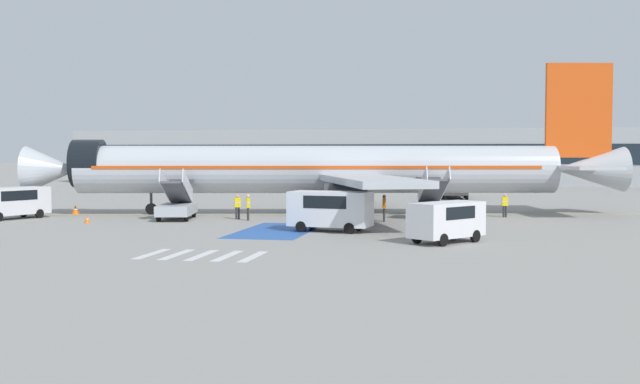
# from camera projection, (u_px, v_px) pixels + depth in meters

# --- Properties ---
(ground_plane) EXTENTS (600.00, 600.00, 0.00)m
(ground_plane) POSITION_uv_depth(u_px,v_px,m) (301.00, 214.00, 56.48)
(ground_plane) COLOR gray
(apron_leadline_yellow) EXTENTS (78.08, 16.89, 0.01)m
(apron_leadline_yellow) POSITION_uv_depth(u_px,v_px,m) (317.00, 214.00, 56.57)
(apron_leadline_yellow) COLOR gold
(apron_leadline_yellow) RESTS_ON ground_plane
(apron_stand_patch_blue) EXTENTS (4.21, 9.55, 0.01)m
(apron_stand_patch_blue) POSITION_uv_depth(u_px,v_px,m) (277.00, 231.00, 44.46)
(apron_stand_patch_blue) COLOR #2856A8
(apron_stand_patch_blue) RESTS_ON ground_plane
(apron_walkway_bar_0) EXTENTS (0.44, 3.60, 0.01)m
(apron_walkway_bar_0) POSITION_uv_depth(u_px,v_px,m) (152.00, 254.00, 34.09)
(apron_walkway_bar_0) COLOR silver
(apron_walkway_bar_0) RESTS_ON ground_plane
(apron_walkway_bar_1) EXTENTS (0.44, 3.60, 0.01)m
(apron_walkway_bar_1) POSITION_uv_depth(u_px,v_px,m) (177.00, 254.00, 33.86)
(apron_walkway_bar_1) COLOR silver
(apron_walkway_bar_1) RESTS_ON ground_plane
(apron_walkway_bar_2) EXTENTS (0.44, 3.60, 0.01)m
(apron_walkway_bar_2) POSITION_uv_depth(u_px,v_px,m) (202.00, 255.00, 33.63)
(apron_walkway_bar_2) COLOR silver
(apron_walkway_bar_2) RESTS_ON ground_plane
(apron_walkway_bar_3) EXTENTS (0.44, 3.60, 0.01)m
(apron_walkway_bar_3) POSITION_uv_depth(u_px,v_px,m) (227.00, 256.00, 33.40)
(apron_walkway_bar_3) COLOR silver
(apron_walkway_bar_3) RESTS_ON ground_plane
(apron_walkway_bar_4) EXTENTS (0.44, 3.60, 0.01)m
(apron_walkway_bar_4) POSITION_uv_depth(u_px,v_px,m) (253.00, 257.00, 33.17)
(apron_walkway_bar_4) COLOR silver
(apron_walkway_bar_4) RESTS_ON ground_plane
(airliner) EXTENTS (44.83, 32.17, 11.41)m
(airliner) POSITION_uv_depth(u_px,v_px,m) (327.00, 170.00, 56.41)
(airliner) COLOR #B7BCC4
(airliner) RESTS_ON ground_plane
(boarding_stairs_forward) EXTENTS (3.16, 5.52, 3.58)m
(boarding_stairs_forward) POSITION_uv_depth(u_px,v_px,m) (177.00, 206.00, 52.03)
(boarding_stairs_forward) COLOR #ADB2BA
(boarding_stairs_forward) RESTS_ON ground_plane
(boarding_stairs_aft) EXTENTS (3.16, 5.52, 3.72)m
(boarding_stairs_aft) POSITION_uv_depth(u_px,v_px,m) (433.00, 205.00, 52.33)
(boarding_stairs_aft) COLOR #ADB2BA
(boarding_stairs_aft) RESTS_ON ground_plane
(fuel_tanker) EXTENTS (3.20, 9.02, 3.44)m
(fuel_tanker) POSITION_uv_depth(u_px,v_px,m) (453.00, 181.00, 77.51)
(fuel_tanker) COLOR #38383D
(fuel_tanker) RESTS_ON ground_plane
(service_van_0) EXTENTS (5.01, 2.76, 2.35)m
(service_van_0) POSITION_uv_depth(u_px,v_px,m) (330.00, 208.00, 43.95)
(service_van_0) COLOR silver
(service_van_0) RESTS_ON ground_plane
(service_van_1) EXTENTS (4.01, 4.46, 2.09)m
(service_van_1) POSITION_uv_depth(u_px,v_px,m) (447.00, 218.00, 38.30)
(service_van_1) COLOR silver
(service_van_1) RESTS_ON ground_plane
(service_van_2) EXTENTS (3.66, 5.61, 2.21)m
(service_van_2) POSITION_uv_depth(u_px,v_px,m) (11.00, 200.00, 52.23)
(service_van_2) COLOR silver
(service_van_2) RESTS_ON ground_plane
(baggage_cart) EXTENTS (2.35, 2.97, 0.87)m
(baggage_cart) POSITION_uv_depth(u_px,v_px,m) (311.00, 217.00, 50.92)
(baggage_cart) COLOR gray
(baggage_cart) RESTS_ON ground_plane
(ground_crew_0) EXTENTS (0.25, 0.44, 1.81)m
(ground_crew_0) POSITION_uv_depth(u_px,v_px,m) (384.00, 206.00, 50.37)
(ground_crew_0) COLOR #2D2D33
(ground_crew_0) RESTS_ON ground_plane
(ground_crew_1) EXTENTS (0.49, 0.40, 1.73)m
(ground_crew_1) POSITION_uv_depth(u_px,v_px,m) (238.00, 205.00, 52.10)
(ground_crew_1) COLOR #2D2D33
(ground_crew_1) RESTS_ON ground_plane
(ground_crew_2) EXTENTS (0.37, 0.48, 1.80)m
(ground_crew_2) POSITION_uv_depth(u_px,v_px,m) (248.00, 205.00, 51.16)
(ground_crew_2) COLOR #2D2D33
(ground_crew_2) RESTS_ON ground_plane
(ground_crew_3) EXTENTS (0.47, 0.31, 1.69)m
(ground_crew_3) POSITION_uv_depth(u_px,v_px,m) (505.00, 204.00, 53.74)
(ground_crew_3) COLOR #2D2D33
(ground_crew_3) RESTS_ON ground_plane
(traffic_cone_0) EXTENTS (0.43, 0.43, 0.48)m
(traffic_cone_0) POSITION_uv_depth(u_px,v_px,m) (87.00, 219.00, 49.43)
(traffic_cone_0) COLOR orange
(traffic_cone_0) RESTS_ON ground_plane
(traffic_cone_1) EXTENTS (0.61, 0.61, 0.68)m
(traffic_cone_1) POSITION_uv_depth(u_px,v_px,m) (75.00, 210.00, 56.57)
(traffic_cone_1) COLOR orange
(traffic_cone_1) RESTS_ON ground_plane
(terminal_building) EXTENTS (126.82, 12.10, 8.22)m
(terminal_building) POSITION_uv_depth(u_px,v_px,m) (482.00, 157.00, 111.88)
(terminal_building) COLOR #9EA3A8
(terminal_building) RESTS_ON ground_plane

